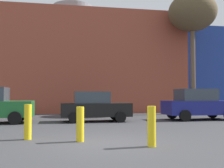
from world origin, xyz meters
TOP-DOWN VIEW (x-y plane):
  - ground_plane at (0.00, 0.00)m, footprint 200.00×200.00m
  - building_backdrop at (-0.27, 20.01)m, footprint 31.22×13.26m
  - parked_car_2 at (0.46, 6.85)m, footprint 3.79×1.86m
  - parked_car_3 at (6.61, 6.85)m, footprint 4.18×2.05m
  - bare_tree_0 at (8.72, 11.69)m, footprint 3.74×3.74m
  - bollard_yellow_0 at (-2.41, 1.07)m, footprint 0.24×0.24m
  - bollard_yellow_1 at (-0.76, 0.37)m, footprint 0.24×0.24m
  - bollard_yellow_2 at (1.17, -0.84)m, footprint 0.24×0.24m

SIDE VIEW (x-z plane):
  - ground_plane at x=0.00m, z-range 0.00..0.00m
  - bollard_yellow_1 at x=-0.76m, z-range 0.00..1.08m
  - bollard_yellow_2 at x=1.17m, z-range 0.00..1.14m
  - bollard_yellow_0 at x=-2.41m, z-range 0.00..1.15m
  - parked_car_2 at x=0.46m, z-range 0.00..1.64m
  - parked_car_3 at x=6.61m, z-range -0.01..1.81m
  - building_backdrop at x=-0.27m, z-range -1.10..9.40m
  - bare_tree_0 at x=8.72m, z-range 3.13..12.58m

